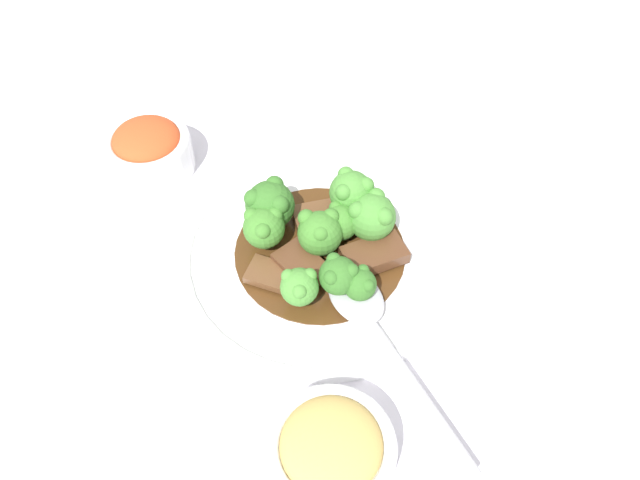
{
  "coord_description": "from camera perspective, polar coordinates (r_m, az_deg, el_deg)",
  "views": [
    {
      "loc": [
        0.41,
        -0.02,
        0.55
      ],
      "look_at": [
        0.0,
        0.0,
        0.03
      ],
      "focal_mm": 35.0,
      "sensor_mm": 36.0,
      "label": 1
    }
  ],
  "objects": [
    {
      "name": "side_bowl_appetizer",
      "position": [
        0.55,
        0.87,
        -18.79
      ],
      "size": [
        0.11,
        0.11,
        0.06
      ],
      "color": "white",
      "rests_on": "ground_plane"
    },
    {
      "name": "side_bowl_kimchi",
      "position": [
        0.78,
        -15.38,
        8.02
      ],
      "size": [
        0.1,
        0.1,
        0.06
      ],
      "color": "white",
      "rests_on": "ground_plane"
    },
    {
      "name": "beef_strip_1",
      "position": [
        0.69,
        -0.46,
        2.12
      ],
      "size": [
        0.05,
        0.06,
        0.01
      ],
      "color": "brown",
      "rests_on": "main_plate"
    },
    {
      "name": "broccoli_floret_0",
      "position": [
        0.65,
        -5.15,
        1.17
      ],
      "size": [
        0.04,
        0.04,
        0.05
      ],
      "color": "#7FA84C",
      "rests_on": "main_plate"
    },
    {
      "name": "sauce_dish",
      "position": [
        0.81,
        8.76,
        9.02
      ],
      "size": [
        0.08,
        0.08,
        0.01
      ],
      "color": "white",
      "rests_on": "ground_plane"
    },
    {
      "name": "broccoli_floret_2",
      "position": [
        0.61,
        1.7,
        -3.25
      ],
      "size": [
        0.04,
        0.04,
        0.05
      ],
      "color": "#8EB756",
      "rests_on": "main_plate"
    },
    {
      "name": "ground_plane",
      "position": [
        0.69,
        0.0,
        -1.76
      ],
      "size": [
        4.0,
        4.0,
        0.0
      ],
      "primitive_type": "plane",
      "color": "silver"
    },
    {
      "name": "paper_napkin",
      "position": [
        0.7,
        17.48,
        -3.57
      ],
      "size": [
        0.11,
        0.09,
        0.01
      ],
      "color": "silver",
      "rests_on": "ground_plane"
    },
    {
      "name": "broccoli_floret_1",
      "position": [
        0.67,
        -4.6,
        3.27
      ],
      "size": [
        0.05,
        0.05,
        0.06
      ],
      "color": "#8EB756",
      "rests_on": "main_plate"
    },
    {
      "name": "serving_spoon",
      "position": [
        0.62,
        4.06,
        -6.25
      ],
      "size": [
        0.22,
        0.13,
        0.01
      ],
      "color": "#B7B7BC",
      "rests_on": "main_plate"
    },
    {
      "name": "broccoli_floret_7",
      "position": [
        0.66,
        4.74,
        2.21
      ],
      "size": [
        0.05,
        0.05,
        0.05
      ],
      "color": "#7FA84C",
      "rests_on": "main_plate"
    },
    {
      "name": "broccoli_floret_3",
      "position": [
        0.61,
        -1.89,
        -4.27
      ],
      "size": [
        0.04,
        0.04,
        0.05
      ],
      "color": "#8EB756",
      "rests_on": "main_plate"
    },
    {
      "name": "beef_strip_2",
      "position": [
        0.65,
        -4.66,
        -3.1
      ],
      "size": [
        0.05,
        0.05,
        0.01
      ],
      "color": "brown",
      "rests_on": "main_plate"
    },
    {
      "name": "broccoli_floret_4",
      "position": [
        0.61,
        3.66,
        -4.04
      ],
      "size": [
        0.03,
        0.03,
        0.04
      ],
      "color": "#8EB756",
      "rests_on": "main_plate"
    },
    {
      "name": "broccoli_floret_5",
      "position": [
        0.66,
        1.88,
        1.69
      ],
      "size": [
        0.04,
        0.04,
        0.04
      ],
      "color": "#7FA84C",
      "rests_on": "main_plate"
    },
    {
      "name": "broccoli_floret_6",
      "position": [
        0.65,
        -0.1,
        0.93
      ],
      "size": [
        0.05,
        0.05,
        0.05
      ],
      "color": "#7FA84C",
      "rests_on": "main_plate"
    },
    {
      "name": "main_plate",
      "position": [
        0.68,
        0.0,
        -1.26
      ],
      "size": [
        0.3,
        0.3,
        0.02
      ],
      "color": "white",
      "rests_on": "ground_plane"
    },
    {
      "name": "beef_strip_3",
      "position": [
        0.66,
        4.98,
        -1.35
      ],
      "size": [
        0.06,
        0.07,
        0.02
      ],
      "color": "#56331E",
      "rests_on": "main_plate"
    },
    {
      "name": "broccoli_floret_8",
      "position": [
        0.67,
        2.88,
        4.41
      ],
      "size": [
        0.05,
        0.05,
        0.06
      ],
      "color": "#8EB756",
      "rests_on": "main_plate"
    },
    {
      "name": "beef_strip_0",
      "position": [
        0.65,
        -1.72,
        -2.35
      ],
      "size": [
        0.07,
        0.06,
        0.01
      ],
      "color": "#56331E",
      "rests_on": "main_plate"
    }
  ]
}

